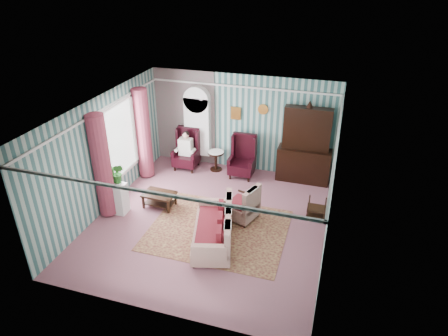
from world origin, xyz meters
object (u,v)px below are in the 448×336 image
(wingback_right, at_px, (242,157))
(nest_table, at_px, (317,208))
(dresser_hutch, at_px, (306,143))
(seated_woman, at_px, (186,151))
(wingback_left, at_px, (186,150))
(floral_armchair, at_px, (242,200))
(sofa, at_px, (213,225))
(round_side_table, at_px, (216,161))
(coffee_table, at_px, (160,200))
(plant_stand, at_px, (116,198))
(bookcase, at_px, (198,131))

(wingback_right, bearing_deg, nest_table, -33.75)
(dresser_hutch, height_order, seated_woman, dresser_hutch)
(wingback_left, height_order, floral_armchair, wingback_left)
(nest_table, distance_m, sofa, 2.74)
(dresser_hutch, distance_m, wingback_right, 1.86)
(round_side_table, xyz_separation_m, sofa, (1.04, -3.41, 0.20))
(floral_armchair, bearing_deg, wingback_left, 66.18)
(coffee_table, bearing_deg, wingback_right, 54.10)
(wingback_left, xyz_separation_m, wingback_right, (1.75, 0.00, 0.00))
(nest_table, bearing_deg, sofa, -141.27)
(dresser_hutch, height_order, floral_armchair, dresser_hutch)
(wingback_right, relative_size, floral_armchair, 1.17)
(dresser_hutch, xyz_separation_m, sofa, (-1.56, -3.53, -0.68))
(wingback_left, relative_size, floral_armchair, 1.17)
(round_side_table, xyz_separation_m, plant_stand, (-1.70, -2.90, 0.10))
(wingback_left, distance_m, nest_table, 4.37)
(bookcase, relative_size, wingback_right, 1.79)
(bookcase, height_order, nest_table, bookcase)
(bookcase, distance_m, floral_armchair, 3.29)
(nest_table, relative_size, floral_armchair, 0.50)
(seated_woman, distance_m, plant_stand, 2.87)
(nest_table, height_order, floral_armchair, floral_armchair)
(wingback_right, height_order, sofa, wingback_right)
(bookcase, xyz_separation_m, plant_stand, (-1.05, -3.14, -0.72))
(plant_stand, bearing_deg, seated_woman, 73.78)
(dresser_hutch, bearing_deg, nest_table, -72.61)
(coffee_table, bearing_deg, wingback_left, 93.58)
(bookcase, height_order, dresser_hutch, dresser_hutch)
(bookcase, relative_size, dresser_hutch, 0.95)
(plant_stand, bearing_deg, dresser_hutch, 35.08)
(wingback_right, bearing_deg, seated_woman, 180.00)
(dresser_hutch, height_order, sofa, dresser_hutch)
(wingback_left, xyz_separation_m, seated_woman, (0.00, 0.00, -0.04))
(dresser_hutch, bearing_deg, floral_armchair, -116.75)
(plant_stand, height_order, floral_armchair, floral_armchair)
(bookcase, bearing_deg, plant_stand, -108.49)
(seated_woman, xyz_separation_m, floral_armchair, (2.30, -2.11, -0.06))
(dresser_hutch, distance_m, wingback_left, 3.55)
(wingback_right, bearing_deg, wingback_left, 180.00)
(wingback_left, distance_m, round_side_table, 0.97)
(nest_table, xyz_separation_m, sofa, (-2.13, -1.71, 0.23))
(dresser_hutch, xyz_separation_m, wingback_left, (-3.50, -0.27, -0.55))
(round_side_table, bearing_deg, coffee_table, -107.76)
(plant_stand, relative_size, sofa, 0.43)
(dresser_hutch, height_order, wingback_right, dresser_hutch)
(dresser_hutch, bearing_deg, coffee_table, -143.41)
(dresser_hutch, relative_size, round_side_table, 3.93)
(wingback_right, xyz_separation_m, nest_table, (2.32, -1.55, -0.35))
(sofa, bearing_deg, dresser_hutch, -38.89)
(sofa, distance_m, coffee_table, 2.10)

